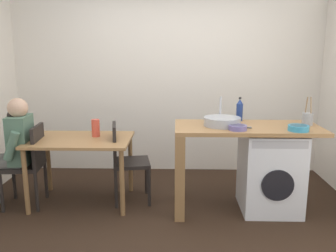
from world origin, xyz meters
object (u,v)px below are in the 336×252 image
(dining_table, at_px, (81,147))
(vase, at_px, (96,128))
(bottle_tall_green, at_px, (240,110))
(chair_opposite, at_px, (125,158))
(seated_person, at_px, (13,147))
(mixing_bowl, at_px, (238,127))
(colander, at_px, (298,128))
(utensil_crock, at_px, (307,119))
(chair_person_seat, at_px, (30,161))
(washing_machine, at_px, (270,171))

(dining_table, height_order, vase, vase)
(bottle_tall_green, bearing_deg, chair_opposite, -174.91)
(chair_opposite, distance_m, bottle_tall_green, 1.39)
(seated_person, relative_size, mixing_bowl, 6.67)
(chair_opposite, xyz_separation_m, colander, (1.76, -0.39, 0.44))
(colander, bearing_deg, bottle_tall_green, 134.33)
(chair_opposite, relative_size, mixing_bowl, 5.01)
(mixing_bowl, relative_size, utensil_crock, 0.60)
(mixing_bowl, relative_size, colander, 0.90)
(chair_opposite, xyz_separation_m, seated_person, (-1.18, -0.14, 0.16))
(dining_table, distance_m, seated_person, 0.71)
(chair_person_seat, bearing_deg, seated_person, 90.00)
(chair_opposite, bearing_deg, dining_table, -95.63)
(washing_machine, bearing_deg, utensil_crock, 8.10)
(mixing_bowl, bearing_deg, chair_person_seat, 173.90)
(vase, bearing_deg, dining_table, -146.31)
(chair_opposite, relative_size, bottle_tall_green, 3.41)
(seated_person, bearing_deg, dining_table, -86.39)
(seated_person, height_order, utensil_crock, utensil_crock)
(washing_machine, distance_m, bottle_tall_green, 0.74)
(chair_opposite, relative_size, vase, 4.60)
(dining_table, relative_size, utensil_crock, 3.67)
(chair_opposite, bearing_deg, washing_machine, 73.84)
(chair_person_seat, bearing_deg, vase, -79.52)
(bottle_tall_green, xyz_separation_m, utensil_crock, (0.67, -0.23, -0.05))
(chair_person_seat, height_order, vase, vase)
(utensil_crock, bearing_deg, colander, -123.70)
(chair_person_seat, xyz_separation_m, bottle_tall_green, (2.30, 0.24, 0.53))
(dining_table, xyz_separation_m, bottle_tall_green, (1.75, 0.15, 0.40))
(washing_machine, bearing_deg, vase, 173.08)
(washing_machine, relative_size, vase, 4.39)
(bottle_tall_green, distance_m, vase, 1.62)
(mixing_bowl, height_order, utensil_crock, utensil_crock)
(chair_person_seat, height_order, utensil_crock, utensil_crock)
(dining_table, height_order, seated_person, seated_person)
(utensil_crock, bearing_deg, washing_machine, -171.90)
(mixing_bowl, bearing_deg, chair_opposite, 162.78)
(bottle_tall_green, xyz_separation_m, mixing_bowl, (-0.10, -0.48, -0.09))
(seated_person, distance_m, utensil_crock, 3.14)
(chair_person_seat, xyz_separation_m, colander, (2.79, -0.26, 0.44))
(dining_table, distance_m, chair_opposite, 0.50)
(vase, bearing_deg, chair_opposite, -10.92)
(chair_opposite, height_order, utensil_crock, utensil_crock)
(bottle_tall_green, height_order, mixing_bowl, bottle_tall_green)
(seated_person, relative_size, colander, 6.00)
(seated_person, relative_size, vase, 6.13)
(utensil_crock, bearing_deg, vase, 175.50)
(seated_person, relative_size, utensil_crock, 4.01)
(chair_person_seat, distance_m, utensil_crock, 3.01)
(mixing_bowl, distance_m, utensil_crock, 0.80)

